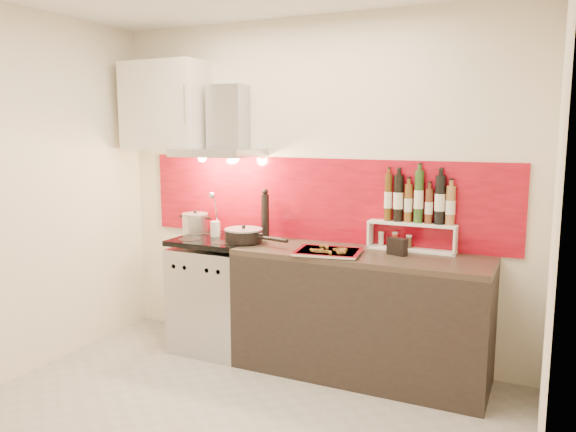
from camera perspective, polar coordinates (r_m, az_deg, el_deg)
The scene contains 16 objects.
floor at distance 3.57m, azimuth -6.96°, elevation -20.81°, with size 3.40×3.40×0.00m, color #9E9991.
back_wall at distance 4.37m, azimuth 2.51°, elevation 2.76°, with size 3.40×0.02×2.60m, color silver.
left_wall at distance 4.30m, azimuth -26.90°, elevation 1.70°, with size 0.02×2.80×2.60m, color silver.
right_wall at distance 2.65m, azimuth 25.30°, elevation -2.03°, with size 0.02×2.80×2.60m, color silver.
backsplash at distance 4.35m, azimuth 3.05°, elevation 1.67°, with size 3.00×0.02×0.64m, color maroon.
range_stove at distance 4.60m, azimuth -7.21°, elevation -7.93°, with size 0.60×0.60×0.91m.
counter at distance 4.11m, azimuth 7.33°, elevation -9.86°, with size 1.80×0.60×0.90m.
range_hood at distance 4.53m, azimuth -6.55°, elevation 8.53°, with size 0.62×0.50×0.61m.
upper_cabinet at distance 4.83m, azimuth -12.34°, elevation 10.86°, with size 0.70×0.35×0.72m, color beige.
stock_pot at distance 4.73m, azimuth -9.39°, elevation -0.68°, with size 0.22×0.22×0.19m.
saute_pan at distance 4.29m, azimuth -4.45°, elevation -1.96°, with size 0.55×0.29×0.13m.
utensil_jar at distance 4.52m, azimuth -7.44°, elevation -0.79°, with size 0.08×0.12×0.37m.
pepper_mill at distance 4.43m, azimuth -2.33°, elevation 0.14°, with size 0.06×0.06×0.40m.
step_shelf at distance 4.09m, azimuth 12.89°, elevation 0.30°, with size 0.63×0.17×0.58m.
caddy_box at distance 3.94m, azimuth 11.03°, elevation -3.06°, with size 0.14×0.06×0.12m, color black.
baking_tray at distance 3.93m, azimuth 4.13°, elevation -3.62°, with size 0.50×0.41×0.03m.
Camera 1 is at (1.68, -2.61, 1.76)m, focal length 35.00 mm.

